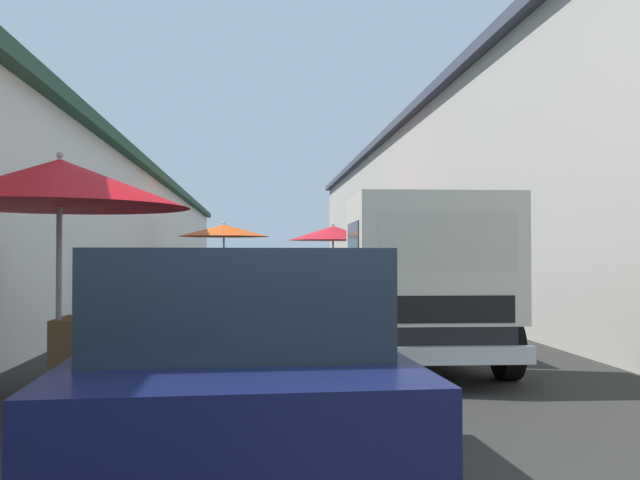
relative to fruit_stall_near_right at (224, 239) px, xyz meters
The scene contains 9 objects.
ground 5.54m from the fruit_stall_near_right, 161.29° to the right, with size 90.00×90.00×0.00m, color #282826.
building_right_concrete 9.39m from the fruit_stall_near_right, 106.73° to the right, with size 49.80×7.50×5.64m.
fruit_stall_near_right is the anchor object (origin of this frame).
fruit_stall_mid_lane 3.22m from the fruit_stall_near_right, 88.49° to the right, with size 2.68×2.68×2.34m.
fruit_stall_near_left 13.40m from the fruit_stall_near_right, behind, with size 2.55×2.55×2.44m.
hatchback_car 15.90m from the fruit_stall_near_right, behind, with size 3.98×2.06×1.45m.
delivery_truck 12.43m from the fruit_stall_near_right, 166.41° to the right, with size 4.97×2.08×2.08m.
vendor_by_crates 5.03m from the fruit_stall_near_right, 122.73° to the right, with size 0.43×0.50×1.53m.
parked_scooter 4.52m from the fruit_stall_near_right, behind, with size 1.65×0.62×1.14m.
Camera 1 is at (-1.94, 0.73, 1.42)m, focal length 38.75 mm.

